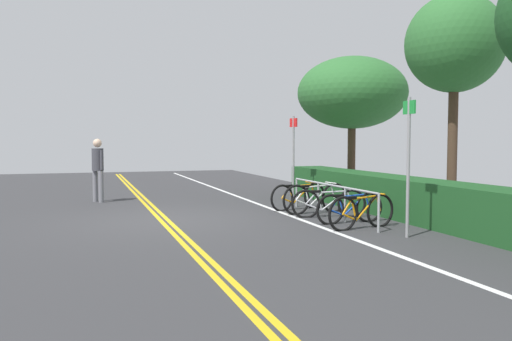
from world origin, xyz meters
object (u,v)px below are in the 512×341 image
bicycle_3 (350,208)px  tree_mid (455,45)px  bicycle_1 (316,198)px  tree_near_left (352,93)px  bike_rack (331,193)px  bicycle_0 (298,196)px  pedestrian (98,165)px  bicycle_2 (329,203)px  sign_post_far (408,154)px  sign_post_near (293,151)px  bicycle_4 (362,212)px

bicycle_3 → tree_mid: size_ratio=0.30×
bicycle_1 → bicycle_3: size_ratio=1.11×
bicycle_1 → tree_mid: size_ratio=0.34×
bicycle_1 → tree_near_left: bearing=140.3°
bicycle_3 → tree_mid: (-0.93, 3.34, 3.77)m
bike_rack → bicycle_1: bike_rack is taller
bicycle_0 → bicycle_3: (2.33, 0.19, -0.01)m
pedestrian → bicycle_2: bearing=46.3°
bicycle_1 → sign_post_far: size_ratio=0.72×
sign_post_far → tree_near_left: tree_near_left is taller
sign_post_near → bicycle_1: bearing=-7.8°
bicycle_0 → bicycle_3: 2.33m
bike_rack → tree_near_left: size_ratio=0.92×
bicycle_0 → sign_post_near: bearing=162.9°
bicycle_3 → sign_post_near: size_ratio=0.67×
bicycle_4 → pedestrian: (-6.24, -4.83, 0.70)m
tree_mid → sign_post_far: bearing=-49.3°
bike_rack → bicycle_3: 0.84m
bicycle_3 → sign_post_near: bearing=176.4°
bicycle_4 → bicycle_1: bearing=178.4°
tree_mid → tree_near_left: bearing=-172.3°
bicycle_3 → tree_mid: bearing=105.5°
sign_post_near → sign_post_far: 5.45m
bicycle_3 → sign_post_near: 3.85m
sign_post_near → sign_post_far: sign_post_far is taller
sign_post_near → tree_near_left: bearing=117.6°
bicycle_0 → tree_near_left: 4.95m
tree_near_left → bicycle_4: bearing=-27.0°
bicycle_3 → tree_near_left: tree_near_left is taller
bicycle_2 → bicycle_3: 0.86m
bike_rack → sign_post_near: 3.01m
bicycle_2 → bicycle_3: (0.86, 0.07, -0.00)m
tree_mid → pedestrian: bearing=-119.1°
bicycle_0 → tree_mid: 5.34m
bicycle_1 → bicycle_0: bearing=-170.1°
sign_post_near → tree_mid: tree_mid is taller
bicycle_1 → sign_post_near: sign_post_near is taller
bicycle_0 → pedestrian: pedestrian is taller
bicycle_4 → pedestrian: bearing=-142.3°
bicycle_4 → sign_post_near: 4.53m
bike_rack → sign_post_far: 2.76m
bicycle_3 → bike_rack: bearing=-177.2°
pedestrian → tree_near_left: 8.07m
bicycle_0 → tree_mid: tree_mid is taller
bicycle_0 → tree_near_left: (-2.69, 2.98, 2.90)m
tree_near_left → bicycle_0: bearing=-47.9°
bicycle_4 → sign_post_far: 1.61m
bicycle_3 → tree_mid: 5.12m
bicycle_0 → pedestrian: 5.79m
bike_rack → tree_mid: size_ratio=0.76×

